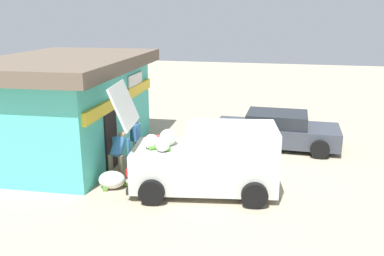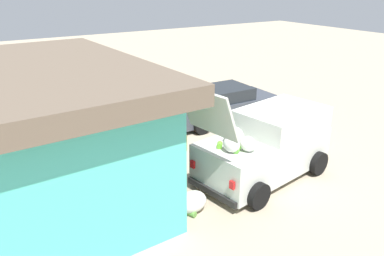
{
  "view_description": "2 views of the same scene",
  "coord_description": "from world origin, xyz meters",
  "px_view_note": "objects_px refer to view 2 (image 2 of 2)",
  "views": [
    {
      "loc": [
        -11.29,
        -1.16,
        4.76
      ],
      "look_at": [
        1.31,
        1.73,
        1.12
      ],
      "focal_mm": 37.96,
      "sensor_mm": 36.0,
      "label": 1
    },
    {
      "loc": [
        -8.03,
        7.51,
        5.23
      ],
      "look_at": [
        1.02,
        1.89,
        1.0
      ],
      "focal_mm": 35.3,
      "sensor_mm": 36.0,
      "label": 2
    }
  ],
  "objects_px": {
    "delivery_van": "(266,145)",
    "customer_bending": "(174,169)",
    "storefront_bar": "(48,132)",
    "vendor_standing": "(153,147)",
    "parked_sedan": "(222,104)",
    "paint_bucket": "(125,145)",
    "unloaded_banana_pile": "(192,202)"
  },
  "relations": [
    {
      "from": "customer_bending",
      "to": "paint_bucket",
      "type": "relative_size",
      "value": 4.35
    },
    {
      "from": "unloaded_banana_pile",
      "to": "paint_bucket",
      "type": "relative_size",
      "value": 2.66
    },
    {
      "from": "unloaded_banana_pile",
      "to": "customer_bending",
      "type": "bearing_deg",
      "value": 7.6
    },
    {
      "from": "delivery_van",
      "to": "unloaded_banana_pile",
      "type": "distance_m",
      "value": 2.81
    },
    {
      "from": "storefront_bar",
      "to": "delivery_van",
      "type": "distance_m",
      "value": 5.73
    },
    {
      "from": "vendor_standing",
      "to": "storefront_bar",
      "type": "bearing_deg",
      "value": 79.63
    },
    {
      "from": "parked_sedan",
      "to": "storefront_bar",
      "type": "bearing_deg",
      "value": 108.98
    },
    {
      "from": "vendor_standing",
      "to": "paint_bucket",
      "type": "relative_size",
      "value": 4.99
    },
    {
      "from": "delivery_van",
      "to": "vendor_standing",
      "type": "bearing_deg",
      "value": 60.02
    },
    {
      "from": "parked_sedan",
      "to": "paint_bucket",
      "type": "xyz_separation_m",
      "value": [
        -0.71,
        4.4,
        -0.46
      ]
    },
    {
      "from": "parked_sedan",
      "to": "paint_bucket",
      "type": "distance_m",
      "value": 4.48
    },
    {
      "from": "storefront_bar",
      "to": "vendor_standing",
      "type": "bearing_deg",
      "value": -100.37
    },
    {
      "from": "storefront_bar",
      "to": "paint_bucket",
      "type": "xyz_separation_m",
      "value": [
        1.7,
        -2.6,
        -1.6
      ]
    },
    {
      "from": "delivery_van",
      "to": "unloaded_banana_pile",
      "type": "bearing_deg",
      "value": 99.01
    },
    {
      "from": "storefront_bar",
      "to": "delivery_van",
      "type": "bearing_deg",
      "value": -111.06
    },
    {
      "from": "parked_sedan",
      "to": "unloaded_banana_pile",
      "type": "height_order",
      "value": "parked_sedan"
    },
    {
      "from": "unloaded_banana_pile",
      "to": "paint_bucket",
      "type": "bearing_deg",
      "value": 0.06
    },
    {
      "from": "customer_bending",
      "to": "delivery_van",
      "type": "bearing_deg",
      "value": -95.89
    },
    {
      "from": "delivery_van",
      "to": "customer_bending",
      "type": "distance_m",
      "value": 2.8
    },
    {
      "from": "vendor_standing",
      "to": "paint_bucket",
      "type": "height_order",
      "value": "vendor_standing"
    },
    {
      "from": "storefront_bar",
      "to": "delivery_van",
      "type": "xyz_separation_m",
      "value": [
        -2.04,
        -5.29,
        -0.82
      ]
    },
    {
      "from": "delivery_van",
      "to": "customer_bending",
      "type": "bearing_deg",
      "value": 84.11
    },
    {
      "from": "vendor_standing",
      "to": "paint_bucket",
      "type": "xyz_separation_m",
      "value": [
        2.17,
        -0.02,
        -0.76
      ]
    },
    {
      "from": "parked_sedan",
      "to": "unloaded_banana_pile",
      "type": "relative_size",
      "value": 5.31
    },
    {
      "from": "storefront_bar",
      "to": "unloaded_banana_pile",
      "type": "height_order",
      "value": "storefront_bar"
    },
    {
      "from": "paint_bucket",
      "to": "delivery_van",
      "type": "bearing_deg",
      "value": -144.23
    },
    {
      "from": "parked_sedan",
      "to": "customer_bending",
      "type": "bearing_deg",
      "value": 132.77
    },
    {
      "from": "storefront_bar",
      "to": "customer_bending",
      "type": "relative_size",
      "value": 5.33
    },
    {
      "from": "customer_bending",
      "to": "paint_bucket",
      "type": "height_order",
      "value": "customer_bending"
    },
    {
      "from": "parked_sedan",
      "to": "vendor_standing",
      "type": "distance_m",
      "value": 5.29
    },
    {
      "from": "storefront_bar",
      "to": "customer_bending",
      "type": "xyz_separation_m",
      "value": [
        -1.75,
        -2.51,
        -0.93
      ]
    },
    {
      "from": "unloaded_banana_pile",
      "to": "vendor_standing",
      "type": "bearing_deg",
      "value": 0.67
    }
  ]
}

